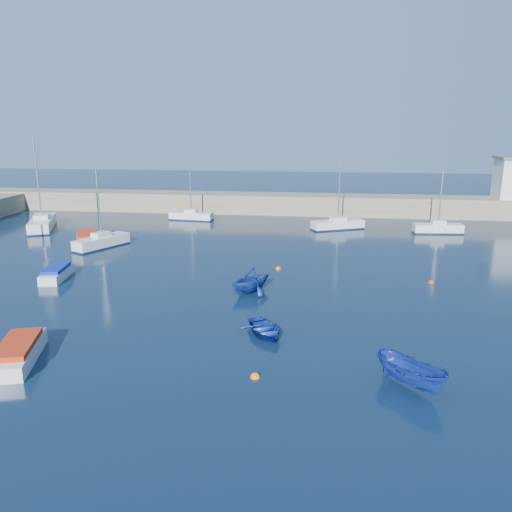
# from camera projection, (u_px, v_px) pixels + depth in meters

# --- Properties ---
(ground) EXTENTS (220.00, 220.00, 0.00)m
(ground) POSITION_uv_depth(u_px,v_px,m) (260.00, 374.00, 24.24)
(ground) COLOR #0C1F37
(ground) RESTS_ON ground
(back_wall) EXTENTS (96.00, 4.50, 2.60)m
(back_wall) POSITION_uv_depth(u_px,v_px,m) (301.00, 204.00, 68.03)
(back_wall) COLOR gray
(back_wall) RESTS_ON ground
(sailboat_3) EXTENTS (4.06, 6.00, 7.84)m
(sailboat_3) POSITION_uv_depth(u_px,v_px,m) (102.00, 242.00, 49.22)
(sailboat_3) COLOR silver
(sailboat_3) RESTS_ON ground
(sailboat_4) EXTENTS (5.28, 8.36, 10.58)m
(sailboat_4) POSITION_uv_depth(u_px,v_px,m) (42.00, 223.00, 58.19)
(sailboat_4) COLOR silver
(sailboat_4) RESTS_ON ground
(sailboat_5) EXTENTS (5.67, 2.08, 7.37)m
(sailboat_5) POSITION_uv_depth(u_px,v_px,m) (191.00, 216.00, 63.65)
(sailboat_5) COLOR silver
(sailboat_5) RESTS_ON ground
(sailboat_6) EXTENTS (6.29, 4.12, 8.09)m
(sailboat_6) POSITION_uv_depth(u_px,v_px,m) (338.00, 224.00, 57.99)
(sailboat_6) COLOR silver
(sailboat_6) RESTS_ON ground
(sailboat_7) EXTENTS (5.46, 1.99, 7.19)m
(sailboat_7) POSITION_uv_depth(u_px,v_px,m) (438.00, 228.00, 55.82)
(sailboat_7) COLOR silver
(sailboat_7) RESTS_ON ground
(motorboat_0) EXTENTS (3.02, 5.14, 1.09)m
(motorboat_0) POSITION_uv_depth(u_px,v_px,m) (18.00, 352.00, 25.44)
(motorboat_0) COLOR silver
(motorboat_0) RESTS_ON ground
(motorboat_1) EXTENTS (2.05, 4.25, 1.00)m
(motorboat_1) POSITION_uv_depth(u_px,v_px,m) (57.00, 273.00, 39.22)
(motorboat_1) COLOR silver
(motorboat_1) RESTS_ON ground
(motorboat_2) EXTENTS (4.09, 5.62, 1.10)m
(motorboat_2) POSITION_uv_depth(u_px,v_px,m) (87.00, 238.00, 51.17)
(motorboat_2) COLOR silver
(motorboat_2) RESTS_ON ground
(dinghy_center) EXTENTS (3.67, 4.04, 0.69)m
(dinghy_center) POSITION_uv_depth(u_px,v_px,m) (265.00, 329.00, 28.71)
(dinghy_center) COLOR navy
(dinghy_center) RESTS_ON ground
(dinghy_left) EXTENTS (4.62, 4.67, 1.86)m
(dinghy_left) POSITION_uv_depth(u_px,v_px,m) (251.00, 279.00, 36.05)
(dinghy_left) COLOR navy
(dinghy_left) RESTS_ON ground
(dinghy_right) EXTENTS (3.55, 3.67, 1.43)m
(dinghy_right) POSITION_uv_depth(u_px,v_px,m) (412.00, 374.00, 22.81)
(dinghy_right) COLOR navy
(dinghy_right) RESTS_ON ground
(buoy_0) EXTENTS (0.49, 0.49, 0.49)m
(buoy_0) POSITION_uv_depth(u_px,v_px,m) (255.00, 377.00, 23.94)
(buoy_0) COLOR orange
(buoy_0) RESTS_ON ground
(buoy_1) EXTENTS (0.48, 0.48, 0.48)m
(buoy_1) POSITION_uv_depth(u_px,v_px,m) (431.00, 283.00, 38.28)
(buoy_1) COLOR #C53B0E
(buoy_1) RESTS_ON ground
(buoy_3) EXTENTS (0.49, 0.49, 0.49)m
(buoy_3) POSITION_uv_depth(u_px,v_px,m) (278.00, 269.00, 41.98)
(buoy_3) COLOR orange
(buoy_3) RESTS_ON ground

